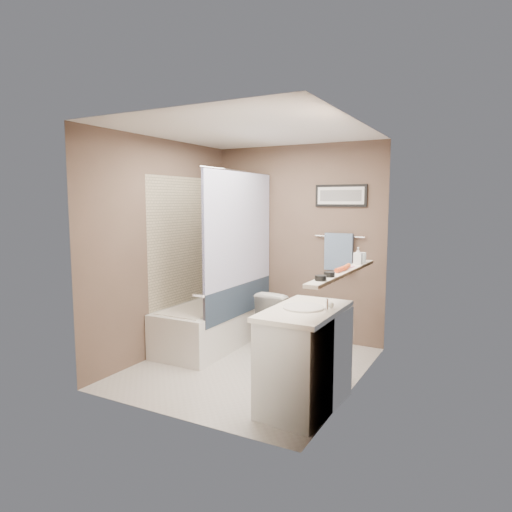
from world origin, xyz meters
The scene contains 34 objects.
ground centered at (0.00, 0.00, 0.00)m, with size 2.50×2.50×0.00m, color beige.
ceiling centered at (0.00, 0.00, 2.38)m, with size 2.20×2.50×0.04m, color white.
wall_back centered at (0.00, 1.23, 1.20)m, with size 2.20×0.04×2.40m, color brown.
wall_front centered at (0.00, -1.23, 1.20)m, with size 2.20×0.04×2.40m, color brown.
wall_left centered at (-1.08, 0.00, 1.20)m, with size 0.04×2.50×2.40m, color brown.
wall_right centered at (1.08, 0.00, 1.20)m, with size 0.04×2.50×2.40m, color brown.
tile_surround centered at (-1.09, 0.50, 1.00)m, with size 0.02×1.55×2.00m, color tan.
curtain_rod centered at (-0.40, 0.50, 2.05)m, with size 0.02×0.02×1.55m, color silver.
curtain_upper centered at (-0.40, 0.50, 1.40)m, with size 0.03×1.45×1.28m, color white.
curtain_lower centered at (-0.40, 0.50, 0.58)m, with size 0.03×1.45×0.36m, color #273749.
mirror centered at (1.09, -0.15, 1.62)m, with size 0.02×1.60×1.00m, color silver.
shelf centered at (1.04, -0.15, 1.10)m, with size 0.12×1.60×0.03m, color silver.
towel_bar centered at (0.55, 1.22, 1.30)m, with size 0.02×0.02×0.60m, color silver.
towel centered at (0.55, 1.20, 1.12)m, with size 0.34×0.05×0.44m, color #86A4C4.
art_frame centered at (0.55, 1.23, 1.78)m, with size 0.62×0.03×0.26m, color black.
art_mat centered at (0.55, 1.22, 1.78)m, with size 0.56×0.00×0.20m, color white.
art_image centered at (0.55, 1.22, 1.78)m, with size 0.50×0.00×0.13m, color #595959.
door centered at (0.55, -1.24, 1.00)m, with size 0.80×0.02×2.00m, color silver.
door_handle centered at (0.22, -1.19, 1.00)m, with size 0.02×0.02×0.10m, color silver.
bathtub centered at (-0.75, 0.41, 0.25)m, with size 0.70×1.50×0.50m, color silver.
tub_rim centered at (-0.75, 0.41, 0.50)m, with size 0.56×1.36×0.02m, color white.
toilet centered at (-0.01, 0.82, 0.34)m, with size 0.38×0.66×0.67m, color silver.
vanity centered at (0.85, -0.57, 0.40)m, with size 0.50×0.90×0.80m, color silver.
countertop centered at (0.84, -0.57, 0.82)m, with size 0.54×0.96×0.04m, color silver.
sink_basin centered at (0.83, -0.57, 0.85)m, with size 0.34×0.34×0.01m, color silver.
faucet_spout centered at (1.03, -0.57, 0.89)m, with size 0.02×0.02×0.10m, color silver.
faucet_knob centered at (1.03, -0.47, 0.87)m, with size 0.05×0.05×0.05m, color white.
candle_bowl_near centered at (1.04, -0.74, 1.14)m, with size 0.09×0.09×0.04m, color black.
candle_bowl_far centered at (1.04, -0.54, 1.14)m, with size 0.09×0.09×0.04m, color black.
hair_brush_front centered at (1.04, -0.23, 1.14)m, with size 0.04×0.04×0.22m, color #D3471D.
hair_brush_back centered at (1.04, -0.09, 1.14)m, with size 0.04×0.04×0.22m, color #CA4F1C.
pink_comb centered at (1.04, 0.03, 1.12)m, with size 0.03×0.16×0.01m, color pink.
glass_jar centered at (1.04, 0.43, 1.17)m, with size 0.08×0.08×0.10m, color white.
soap_bottle centered at (1.04, 0.29, 1.20)m, with size 0.07×0.08×0.16m, color #999999.
Camera 1 is at (2.22, -3.99, 1.72)m, focal length 32.00 mm.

